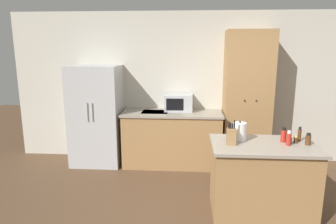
{
  "coord_description": "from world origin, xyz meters",
  "views": [
    {
      "loc": [
        -0.48,
        -2.96,
        2.0
      ],
      "look_at": [
        -0.78,
        1.4,
        1.05
      ],
      "focal_mm": 32.0,
      "sensor_mm": 36.0,
      "label": 1
    }
  ],
  "objects_px": {
    "spice_bottle_green_herb": "(289,139)",
    "spice_bottle_pale_salt": "(299,135)",
    "microwave": "(179,103)",
    "spice_bottle_tall_dark": "(308,139)",
    "refrigerator": "(97,115)",
    "pantry_cabinet": "(247,100)",
    "spice_bottle_short_red": "(283,135)",
    "knife_block": "(231,136)",
    "kettle": "(240,132)",
    "spice_bottle_orange_cap": "(290,140)",
    "spice_bottle_amber_oil": "(296,140)"
  },
  "relations": [
    {
      "from": "spice_bottle_green_herb",
      "to": "spice_bottle_pale_salt",
      "type": "relative_size",
      "value": 0.99
    },
    {
      "from": "microwave",
      "to": "spice_bottle_tall_dark",
      "type": "bearing_deg",
      "value": -45.99
    },
    {
      "from": "spice_bottle_tall_dark",
      "to": "refrigerator",
      "type": "bearing_deg",
      "value": 153.48
    },
    {
      "from": "pantry_cabinet",
      "to": "spice_bottle_short_red",
      "type": "height_order",
      "value": "pantry_cabinet"
    },
    {
      "from": "spice_bottle_short_red",
      "to": "spice_bottle_green_herb",
      "type": "distance_m",
      "value": 0.13
    },
    {
      "from": "knife_block",
      "to": "kettle",
      "type": "height_order",
      "value": "knife_block"
    },
    {
      "from": "refrigerator",
      "to": "spice_bottle_orange_cap",
      "type": "distance_m",
      "value": 3.13
    },
    {
      "from": "knife_block",
      "to": "spice_bottle_tall_dark",
      "type": "bearing_deg",
      "value": 3.41
    },
    {
      "from": "spice_bottle_orange_cap",
      "to": "refrigerator",
      "type": "bearing_deg",
      "value": 152.6
    },
    {
      "from": "spice_bottle_amber_oil",
      "to": "spice_bottle_orange_cap",
      "type": "distance_m",
      "value": 0.08
    },
    {
      "from": "spice_bottle_amber_oil",
      "to": "spice_bottle_tall_dark",
      "type": "bearing_deg",
      "value": -27.7
    },
    {
      "from": "refrigerator",
      "to": "spice_bottle_amber_oil",
      "type": "relative_size",
      "value": 20.15
    },
    {
      "from": "microwave",
      "to": "spice_bottle_pale_salt",
      "type": "xyz_separation_m",
      "value": [
        1.52,
        -1.48,
        -0.1
      ]
    },
    {
      "from": "spice_bottle_short_red",
      "to": "pantry_cabinet",
      "type": "bearing_deg",
      "value": 96.87
    },
    {
      "from": "refrigerator",
      "to": "spice_bottle_amber_oil",
      "type": "bearing_deg",
      "value": -26.47
    },
    {
      "from": "microwave",
      "to": "spice_bottle_green_herb",
      "type": "distance_m",
      "value": 2.13
    },
    {
      "from": "spice_bottle_amber_oil",
      "to": "spice_bottle_pale_salt",
      "type": "xyz_separation_m",
      "value": [
        0.07,
        0.08,
        0.04
      ]
    },
    {
      "from": "refrigerator",
      "to": "microwave",
      "type": "xyz_separation_m",
      "value": [
        1.4,
        0.14,
        0.22
      ]
    },
    {
      "from": "spice_bottle_short_red",
      "to": "spice_bottle_amber_oil",
      "type": "relative_size",
      "value": 2.13
    },
    {
      "from": "spice_bottle_amber_oil",
      "to": "spice_bottle_orange_cap",
      "type": "height_order",
      "value": "spice_bottle_amber_oil"
    },
    {
      "from": "spice_bottle_short_red",
      "to": "spice_bottle_green_herb",
      "type": "xyz_separation_m",
      "value": [
        0.02,
        -0.13,
        -0.0
      ]
    },
    {
      "from": "spice_bottle_orange_cap",
      "to": "kettle",
      "type": "bearing_deg",
      "value": 173.4
    },
    {
      "from": "spice_bottle_pale_salt",
      "to": "kettle",
      "type": "relative_size",
      "value": 0.71
    },
    {
      "from": "spice_bottle_short_red",
      "to": "spice_bottle_green_herb",
      "type": "bearing_deg",
      "value": -80.74
    },
    {
      "from": "pantry_cabinet",
      "to": "spice_bottle_amber_oil",
      "type": "xyz_separation_m",
      "value": [
        0.31,
        -1.48,
        -0.21
      ]
    },
    {
      "from": "pantry_cabinet",
      "to": "spice_bottle_pale_salt",
      "type": "bearing_deg",
      "value": -74.88
    },
    {
      "from": "spice_bottle_green_herb",
      "to": "spice_bottle_pale_salt",
      "type": "height_order",
      "value": "spice_bottle_pale_salt"
    },
    {
      "from": "refrigerator",
      "to": "kettle",
      "type": "bearing_deg",
      "value": -31.98
    },
    {
      "from": "pantry_cabinet",
      "to": "spice_bottle_tall_dark",
      "type": "bearing_deg",
      "value": -74.53
    },
    {
      "from": "refrigerator",
      "to": "spice_bottle_tall_dark",
      "type": "bearing_deg",
      "value": -26.52
    },
    {
      "from": "pantry_cabinet",
      "to": "microwave",
      "type": "bearing_deg",
      "value": 176.24
    },
    {
      "from": "microwave",
      "to": "spice_bottle_short_red",
      "type": "height_order",
      "value": "microwave"
    },
    {
      "from": "pantry_cabinet",
      "to": "spice_bottle_tall_dark",
      "type": "relative_size",
      "value": 15.87
    },
    {
      "from": "refrigerator",
      "to": "kettle",
      "type": "xyz_separation_m",
      "value": [
        2.2,
        -1.37,
        0.14
      ]
    },
    {
      "from": "refrigerator",
      "to": "spice_bottle_orange_cap",
      "type": "relative_size",
      "value": 20.72
    },
    {
      "from": "microwave",
      "to": "kettle",
      "type": "relative_size",
      "value": 1.9
    },
    {
      "from": "spice_bottle_short_red",
      "to": "spice_bottle_orange_cap",
      "type": "xyz_separation_m",
      "value": [
        0.06,
        -0.05,
        -0.05
      ]
    },
    {
      "from": "spice_bottle_green_herb",
      "to": "spice_bottle_pale_salt",
      "type": "xyz_separation_m",
      "value": [
        0.18,
        0.18,
        0.0
      ]
    },
    {
      "from": "kettle",
      "to": "spice_bottle_amber_oil",
      "type": "bearing_deg",
      "value": -4.15
    },
    {
      "from": "microwave",
      "to": "spice_bottle_tall_dark",
      "type": "relative_size",
      "value": 3.31
    },
    {
      "from": "refrigerator",
      "to": "spice_bottle_pale_salt",
      "type": "xyz_separation_m",
      "value": [
        2.92,
        -1.34,
        0.11
      ]
    },
    {
      "from": "microwave",
      "to": "spice_bottle_tall_dark",
      "type": "distance_m",
      "value": 2.26
    },
    {
      "from": "pantry_cabinet",
      "to": "spice_bottle_short_red",
      "type": "relative_size",
      "value": 12.65
    },
    {
      "from": "refrigerator",
      "to": "microwave",
      "type": "height_order",
      "value": "refrigerator"
    },
    {
      "from": "knife_block",
      "to": "microwave",
      "type": "bearing_deg",
      "value": 111.89
    },
    {
      "from": "spice_bottle_green_herb",
      "to": "knife_block",
      "type": "bearing_deg",
      "value": -178.22
    },
    {
      "from": "refrigerator",
      "to": "pantry_cabinet",
      "type": "xyz_separation_m",
      "value": [
        2.54,
        0.06,
        0.28
      ]
    },
    {
      "from": "refrigerator",
      "to": "spice_bottle_amber_oil",
      "type": "distance_m",
      "value": 3.19
    },
    {
      "from": "spice_bottle_short_red",
      "to": "kettle",
      "type": "distance_m",
      "value": 0.52
    },
    {
      "from": "spice_bottle_tall_dark",
      "to": "spice_bottle_amber_oil",
      "type": "bearing_deg",
      "value": 152.3
    }
  ]
}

